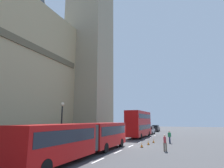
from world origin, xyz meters
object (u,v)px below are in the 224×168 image
articulated_bus (86,136)px  traffic_cone_middle (148,143)px  pedestrian_by_kerb (170,136)px  pedestrian_near_cones (165,142)px  double_decker_bus (139,123)px  sedan_trailing (156,128)px  sedan_lead (150,130)px  street_lamp (62,122)px  traffic_cone_west (142,145)px  traffic_cone_east (153,141)px

articulated_bus → traffic_cone_middle: 10.73m
pedestrian_by_kerb → pedestrian_near_cones: bearing=-178.3°
double_decker_bus → pedestrian_by_kerb: (-7.35, -6.27, -1.80)m
articulated_bus → pedestrian_near_cones: articulated_bus is taller
sedan_trailing → pedestrian_by_kerb: bearing=-166.9°
double_decker_bus → traffic_cone_middle: size_ratio=18.94×
sedan_lead → street_lamp: street_lamp is taller
double_decker_bus → pedestrian_by_kerb: double_decker_bus is taller
traffic_cone_west → sedan_lead: bearing=8.5°
pedestrian_by_kerb → articulated_bus: bearing=154.2°
double_decker_bus → sedan_trailing: 20.10m
traffic_cone_west → traffic_cone_east: (5.25, -0.50, 0.00)m
articulated_bus → street_lamp: street_lamp is taller
street_lamp → pedestrian_by_kerb: (10.78, -10.77, -2.14)m
articulated_bus → traffic_cone_east: (12.50, -4.03, -1.46)m
traffic_cone_east → street_lamp: bearing=140.3°
sedan_lead → pedestrian_by_kerb: sedan_lead is taller
double_decker_bus → traffic_cone_west: 13.77m
traffic_cone_west → traffic_cone_middle: 2.68m
traffic_cone_east → pedestrian_near_cones: 7.57m
double_decker_bus → street_lamp: street_lamp is taller
sedan_trailing → street_lamp: (-38.15, 4.40, 2.14)m
articulated_bus → sedan_lead: (29.80, -0.17, -0.83)m
articulated_bus → traffic_cone_middle: bearing=-21.0°
street_lamp → pedestrian_near_cones: 11.65m
traffic_cone_middle → pedestrian_near_cones: bearing=-149.4°
traffic_cone_west → traffic_cone_east: bearing=-5.4°
street_lamp → pedestrian_near_cones: street_lamp is taller
sedan_lead → articulated_bus: bearing=179.7°
traffic_cone_middle → traffic_cone_east: same height
street_lamp → pedestrian_by_kerb: bearing=-45.0°
sedan_lead → traffic_cone_east: 17.73m
sedan_lead → double_decker_bus: bearing=178.9°
pedestrian_near_cones → sedan_trailing: bearing=10.7°
traffic_cone_west → pedestrian_by_kerb: bearing=-25.5°
pedestrian_by_kerb → street_lamp: bearing=135.0°
street_lamp → pedestrian_near_cones: bearing=-73.9°
street_lamp → sedan_lead: bearing=-9.6°
sedan_lead → traffic_cone_east: (-17.29, -3.86, -0.63)m
traffic_cone_middle → street_lamp: size_ratio=0.11×
traffic_cone_middle → traffic_cone_east: (2.58, -0.23, 0.00)m
pedestrian_near_cones → sedan_lead: bearing=14.5°
articulated_bus → double_decker_bus: (20.33, 0.00, 0.97)m
double_decker_bus → pedestrian_near_cones: (-14.96, -6.50, -1.80)m
double_decker_bus → street_lamp: size_ratio=2.08×
double_decker_bus → sedan_trailing: (20.02, 0.11, -1.80)m
sedan_lead → traffic_cone_east: sedan_lead is taller
sedan_lead → traffic_cone_east: bearing=-167.4°
double_decker_bus → pedestrian_by_kerb: bearing=-139.6°
double_decker_bus → sedan_trailing: size_ratio=2.50×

